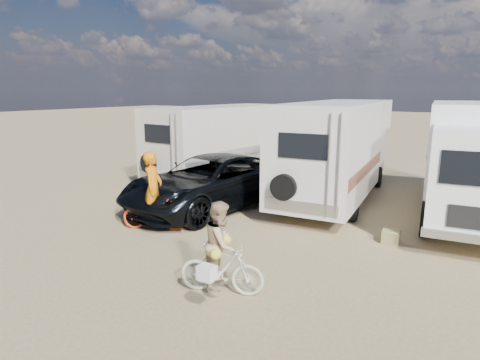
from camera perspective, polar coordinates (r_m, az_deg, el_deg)
The scene contains 11 objects.
ground at distance 8.87m, azimuth -0.06°, elevation -12.15°, with size 140.00×140.00×0.00m, color tan.
rv_main at distance 14.33m, azimuth 13.60°, elevation 3.97°, with size 2.36×7.88×3.32m, color white, non-canonical shape.
rv_left at distance 16.93m, azimuth -2.75°, elevation 5.14°, with size 2.38×6.85×3.07m, color silver, non-canonical shape.
box_truck at distance 13.40m, azimuth 30.02°, elevation 2.10°, with size 2.43×7.34×3.34m, color white, non-canonical shape.
dark_suv at distance 12.94m, azimuth -4.28°, elevation -0.32°, with size 2.78×6.02×1.67m, color black.
bike_man at distance 11.21m, azimuth -11.96°, elevation -4.56°, with size 0.61×1.76×0.92m, color red.
bike_woman at distance 7.64m, azimuth -2.64°, elevation -12.39°, with size 0.45×1.60×0.96m, color #B7B99C.
rider_man at distance 11.08m, azimuth -12.08°, elevation -2.03°, with size 0.71×0.47×1.95m, color orange.
rider_woman at distance 7.52m, azimuth -2.66°, elevation -10.22°, with size 0.77×0.60×1.59m, color tan.
cooler at distance 12.31m, azimuth 14.01°, elevation -4.41°, with size 0.49×0.36×0.40m, color #1E4E8A.
crate at distance 10.79m, azimuth 20.45°, elevation -7.46°, with size 0.40×0.40×0.32m, color #92874F.
Camera 1 is at (4.30, -6.82, 3.70)m, focal length 30.34 mm.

